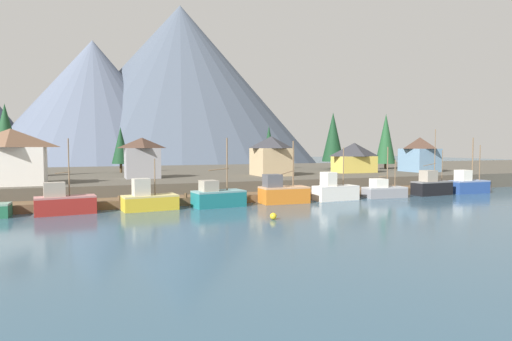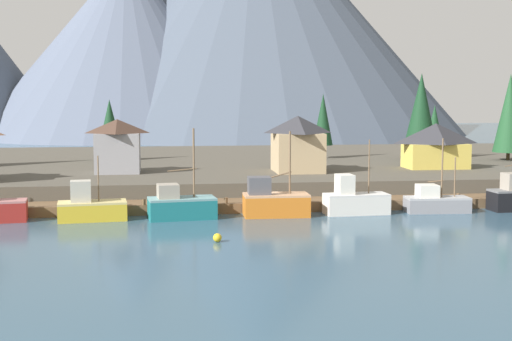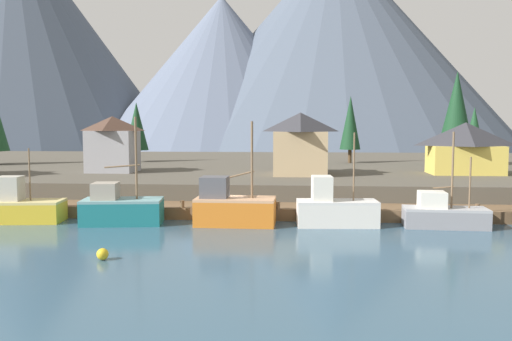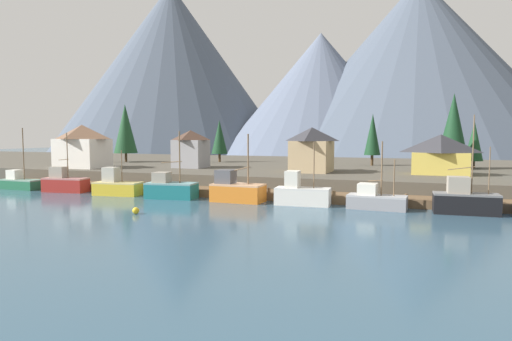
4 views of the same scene
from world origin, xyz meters
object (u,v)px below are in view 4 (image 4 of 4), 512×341
at_px(fishing_boat_teal, 170,189).
at_px(fishing_boat_black, 465,200).
at_px(house_white, 82,146).
at_px(conifer_back_right, 219,137).
at_px(fishing_boat_green, 21,182).
at_px(house_tan, 312,149).
at_px(conifer_back_left, 373,135).
at_px(conifer_near_right, 125,129).
at_px(fishing_boat_white, 301,194).
at_px(fishing_boat_red, 65,183).
at_px(fishing_boat_orange, 236,190).
at_px(conifer_mid_right, 474,141).
at_px(house_yellow, 440,154).
at_px(conifer_mid_left, 453,126).
at_px(channel_buoy, 136,211).
at_px(fishing_boat_yellow, 117,186).
at_px(fishing_boat_grey, 375,200).
at_px(house_grey, 191,149).

xyz_separation_m(fishing_boat_teal, fishing_boat_black, (34.22, 0.59, 0.18)).
xyz_separation_m(house_white, conifer_back_right, (15.02, 22.64, 1.42)).
distance_m(fishing_boat_green, house_tan, 43.81).
distance_m(fishing_boat_green, conifer_back_left, 58.71).
relative_size(fishing_boat_black, conifer_near_right, 0.86).
bearing_deg(house_white, fishing_boat_white, -15.16).
height_order(fishing_boat_green, house_tan, house_tan).
relative_size(fishing_boat_green, fishing_boat_red, 1.09).
distance_m(fishing_boat_orange, conifer_mid_right, 44.72).
distance_m(fishing_boat_orange, house_tan, 17.90).
bearing_deg(house_yellow, conifer_mid_left, 79.04).
bearing_deg(conifer_mid_left, fishing_boat_black, -90.72).
bearing_deg(fishing_boat_red, conifer_back_left, 34.62).
height_order(fishing_boat_orange, conifer_back_right, conifer_back_right).
bearing_deg(fishing_boat_orange, house_tan, 72.76).
xyz_separation_m(fishing_boat_orange, channel_buoy, (-6.30, -11.54, -1.02)).
bearing_deg(fishing_boat_red, fishing_boat_white, -6.40).
height_order(fishing_boat_red, fishing_boat_white, fishing_boat_red).
bearing_deg(conifer_mid_right, fishing_boat_yellow, -144.09).
height_order(fishing_boat_black, house_tan, fishing_boat_black).
relative_size(fishing_boat_grey, channel_buoy, 10.56).
bearing_deg(channel_buoy, fishing_boat_yellow, 134.08).
bearing_deg(fishing_boat_orange, fishing_boat_green, -179.56).
xyz_separation_m(fishing_boat_yellow, channel_buoy, (11.03, -11.39, -0.85)).
bearing_deg(fishing_boat_white, fishing_boat_teal, 178.15).
relative_size(fishing_boat_black, house_white, 1.21).
bearing_deg(channel_buoy, fishing_boat_orange, 61.34).
xyz_separation_m(house_yellow, channel_buoy, (-29.71, -29.88, -5.04)).
relative_size(fishing_boat_red, fishing_boat_black, 0.83).
relative_size(fishing_boat_green, conifer_near_right, 0.77).
bearing_deg(fishing_boat_teal, fishing_boat_yellow, 171.60).
bearing_deg(house_white, conifer_back_right, 56.43).
height_order(fishing_boat_teal, conifer_near_right, conifer_near_right).
relative_size(fishing_boat_red, conifer_back_left, 0.89).
height_order(fishing_boat_yellow, conifer_back_left, conifer_back_left).
height_order(fishing_boat_white, conifer_near_right, conifer_near_right).
height_order(fishing_boat_black, house_grey, fishing_boat_black).
relative_size(house_yellow, conifer_back_right, 0.92).
xyz_separation_m(conifer_back_right, channel_buoy, (11.75, -45.49, -7.28)).
bearing_deg(conifer_near_right, house_white, -79.28).
height_order(fishing_boat_red, channel_buoy, fishing_boat_red).
distance_m(fishing_boat_teal, fishing_boat_grey, 25.37).
bearing_deg(fishing_boat_black, fishing_boat_white, 177.15).
relative_size(fishing_boat_orange, house_white, 0.98).
xyz_separation_m(fishing_boat_grey, conifer_back_left, (-3.93, 33.88, 7.10)).
bearing_deg(house_tan, fishing_boat_orange, -108.20).
bearing_deg(fishing_boat_black, house_tan, 137.64).
xyz_separation_m(fishing_boat_yellow, house_tan, (22.74, 16.59, 4.72)).
height_order(house_tan, house_grey, house_tan).
xyz_separation_m(fishing_boat_red, conifer_near_right, (-9.64, 27.19, 8.05)).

